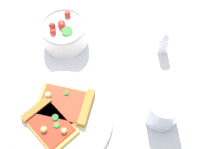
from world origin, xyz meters
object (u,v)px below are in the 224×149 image
at_px(pizza_slice_near, 48,122).
at_px(pizza_slice_far, 67,104).
at_px(plate, 60,119).
at_px(soda_glass, 163,111).
at_px(pepper_shaker, 164,43).
at_px(salad_bowl, 65,33).

height_order(pizza_slice_near, pizza_slice_far, same).
distance_m(plate, soda_glass, 0.27).
height_order(pizza_slice_far, pepper_shaker, pepper_shaker).
distance_m(pizza_slice_far, pepper_shaker, 0.33).
distance_m(pizza_slice_near, soda_glass, 0.29).
bearing_deg(pepper_shaker, pizza_slice_near, -120.45).
bearing_deg(salad_bowl, pizza_slice_far, -61.57).
bearing_deg(pizza_slice_far, plate, -95.20).
relative_size(soda_glass, pepper_shaker, 1.31).
distance_m(plate, salad_bowl, 0.26).
xyz_separation_m(plate, pizza_slice_near, (-0.02, -0.02, 0.01)).
bearing_deg(pizza_slice_far, salad_bowl, 118.43).
bearing_deg(soda_glass, pepper_shaker, 107.01).
relative_size(salad_bowl, pepper_shaker, 1.72).
bearing_deg(soda_glass, pizza_slice_far, -164.43).
height_order(pizza_slice_near, soda_glass, soda_glass).
relative_size(plate, pizza_slice_far, 1.77).
bearing_deg(pepper_shaker, pizza_slice_far, -122.51).
height_order(pizza_slice_far, soda_glass, soda_glass).
relative_size(pizza_slice_near, soda_glass, 1.52).
distance_m(pizza_slice_far, salad_bowl, 0.22).
bearing_deg(pizza_slice_near, soda_glass, 26.27).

